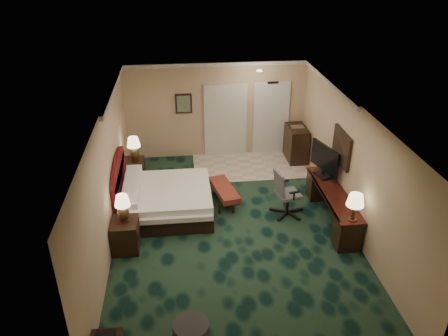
{
  "coord_description": "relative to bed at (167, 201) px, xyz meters",
  "views": [
    {
      "loc": [
        -1.02,
        -7.7,
        5.57
      ],
      "look_at": [
        -0.13,
        0.6,
        1.19
      ],
      "focal_mm": 35.0,
      "sensor_mm": 36.0,
      "label": 1
    }
  ],
  "objects": [
    {
      "name": "wall_mirror",
      "position": [
        3.86,
        -0.21,
        1.23
      ],
      "size": [
        0.05,
        0.95,
        0.75
      ],
      "primitive_type": "cube",
      "color": "white",
      "rests_on": "wall_right"
    },
    {
      "name": "bed_bench",
      "position": [
        1.34,
        0.32,
        -0.11
      ],
      "size": [
        0.67,
        1.26,
        0.41
      ],
      "primitive_type": "cube",
      "rotation": [
        0.0,
        0.0,
        0.22
      ],
      "color": "maroon",
      "rests_on": "ground"
    },
    {
      "name": "nightstand_far",
      "position": [
        -0.83,
        1.53,
        -0.01
      ],
      "size": [
        0.49,
        0.57,
        0.62
      ],
      "primitive_type": "cube",
      "color": "black",
      "rests_on": "ground"
    },
    {
      "name": "tile_patch",
      "position": [
        2.3,
        2.09,
        -0.31
      ],
      "size": [
        3.2,
        1.7,
        0.01
      ],
      "primitive_type": "cube",
      "color": "#C2AF9B",
      "rests_on": "ground"
    },
    {
      "name": "tv",
      "position": [
        3.61,
        0.06,
        0.78
      ],
      "size": [
        0.37,
        0.97,
        0.77
      ],
      "primitive_type": "cube",
      "rotation": [
        0.0,
        0.0,
        0.3
      ],
      "color": "black",
      "rests_on": "desk"
    },
    {
      "name": "lamp_near",
      "position": [
        -0.8,
        -1.21,
        0.63
      ],
      "size": [
        0.33,
        0.33,
        0.58
      ],
      "primitive_type": null,
      "rotation": [
        0.0,
        0.0,
        -0.08
      ],
      "color": "black",
      "rests_on": "nightstand_near"
    },
    {
      "name": "lamp_far",
      "position": [
        -0.79,
        1.51,
        0.62
      ],
      "size": [
        0.42,
        0.42,
        0.64
      ],
      "primitive_type": null,
      "rotation": [
        0.0,
        0.0,
        0.27
      ],
      "color": "black",
      "rests_on": "nightstand_far"
    },
    {
      "name": "bed",
      "position": [
        0.0,
        0.0,
        0.0
      ],
      "size": [
        1.99,
        1.85,
        0.63
      ],
      "primitive_type": "cube",
      "color": "white",
      "rests_on": "ground"
    },
    {
      "name": "desk_chair",
      "position": [
        2.72,
        -0.34,
        0.24
      ],
      "size": [
        0.77,
        0.74,
        1.12
      ],
      "primitive_type": null,
      "rotation": [
        0.0,
        0.0,
        0.22
      ],
      "color": "#555556",
      "rests_on": "ground"
    },
    {
      "name": "wall_right",
      "position": [
        3.9,
        -0.81,
        1.03
      ],
      "size": [
        0.0,
        7.5,
        2.7
      ],
      "primitive_type": "cube",
      "color": "tan",
      "rests_on": "ground"
    },
    {
      "name": "wall_left",
      "position": [
        -1.1,
        -0.81,
        1.03
      ],
      "size": [
        0.0,
        7.5,
        2.7
      ],
      "primitive_type": "cube",
      "color": "tan",
      "rests_on": "ground"
    },
    {
      "name": "closet_doors",
      "position": [
        1.65,
        2.9,
        0.73
      ],
      "size": [
        1.2,
        0.06,
        2.1
      ],
      "primitive_type": "cube",
      "color": "beige",
      "rests_on": "ground"
    },
    {
      "name": "entry_door",
      "position": [
        2.95,
        2.91,
        0.73
      ],
      "size": [
        1.02,
        0.06,
        2.18
      ],
      "primitive_type": "cube",
      "color": "silver",
      "rests_on": "ground"
    },
    {
      "name": "nightstand_near",
      "position": [
        -0.81,
        -1.25,
        0.01
      ],
      "size": [
        0.52,
        0.6,
        0.65
      ],
      "primitive_type": "cube",
      "color": "black",
      "rests_on": "ground"
    },
    {
      "name": "ceiling",
      "position": [
        1.4,
        -0.81,
        2.38
      ],
      "size": [
        5.0,
        7.5,
        0.0
      ],
      "primitive_type": "cube",
      "color": "silver",
      "rests_on": "wall_back"
    },
    {
      "name": "desk_lamp",
      "position": [
        3.64,
        -1.75,
        0.69
      ],
      "size": [
        0.42,
        0.42,
        0.59
      ],
      "primitive_type": null,
      "rotation": [
        0.0,
        0.0,
        0.28
      ],
      "color": "black",
      "rests_on": "desk"
    },
    {
      "name": "wall_back",
      "position": [
        1.4,
        2.94,
        1.03
      ],
      "size": [
        5.0,
        0.0,
        2.7
      ],
      "primitive_type": "cube",
      "color": "tan",
      "rests_on": "ground"
    },
    {
      "name": "wall_front",
      "position": [
        1.4,
        -4.56,
        1.03
      ],
      "size": [
        5.0,
        0.0,
        2.7
      ],
      "primitive_type": "cube",
      "color": "tan",
      "rests_on": "ground"
    },
    {
      "name": "desk",
      "position": [
        3.62,
        -0.67,
        0.04
      ],
      "size": [
        0.53,
        2.45,
        0.71
      ],
      "primitive_type": "cube",
      "color": "black",
      "rests_on": "ground"
    },
    {
      "name": "wall_art",
      "position": [
        0.5,
        2.9,
        1.28
      ],
      "size": [
        0.45,
        0.06,
        0.55
      ],
      "primitive_type": "cube",
      "color": "#40634C",
      "rests_on": "wall_back"
    },
    {
      "name": "headboard",
      "position": [
        -1.04,
        0.19,
        0.38
      ],
      "size": [
        0.12,
        2.0,
        1.4
      ],
      "primitive_type": null,
      "color": "#440810",
      "rests_on": "ground"
    },
    {
      "name": "ottoman",
      "position": [
        0.39,
        -3.73,
        -0.11
      ],
      "size": [
        0.66,
        0.66,
        0.4
      ],
      "primitive_type": "cylinder",
      "rotation": [
        0.0,
        0.0,
        -0.19
      ],
      "color": "#333333",
      "rests_on": "ground"
    },
    {
      "name": "floor",
      "position": [
        1.4,
        -0.81,
        -0.32
      ],
      "size": [
        5.0,
        7.5,
        0.0
      ],
      "primitive_type": "cube",
      "color": "black",
      "rests_on": "ground"
    },
    {
      "name": "minibar",
      "position": [
        3.6,
        2.39,
        0.17
      ],
      "size": [
        0.51,
        0.92,
        0.97
      ],
      "primitive_type": "cube",
      "color": "black",
      "rests_on": "ground"
    },
    {
      "name": "crown_molding",
      "position": [
        1.4,
        -0.81,
        2.33
      ],
      "size": [
        5.0,
        7.5,
        0.1
      ],
      "primitive_type": null,
      "color": "silver",
      "rests_on": "wall_back"
    }
  ]
}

